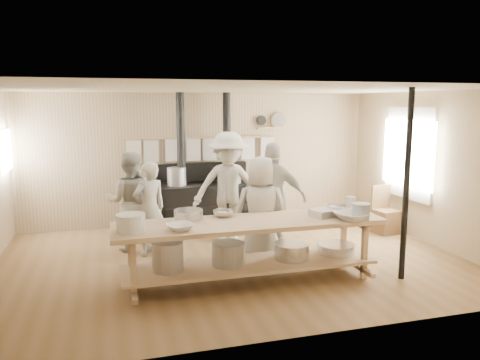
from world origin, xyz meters
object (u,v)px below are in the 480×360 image
Objects in this scene: stove at (205,200)px; roasting_pan at (327,212)px; cook_left at (131,201)px; prep_table at (249,245)px; chair at (386,219)px; cook_far_left at (150,209)px; cook_right at (273,198)px; cook_by_window at (228,187)px; cook_center at (261,211)px.

stove is 5.80× the size of roasting_pan.
cook_left is at bearing -141.78° from stove.
prep_table is 1.18m from roasting_pan.
prep_table is at bearing -158.52° from chair.
cook_far_left is 1.71× the size of chair.
cook_left reaches higher than roasting_pan.
cook_right is at bearing -68.32° from stove.
chair is at bearing -23.38° from stove.
cook_right reaches higher than roasting_pan.
stove is 3.26m from roasting_pan.
stove is 1.91m from cook_far_left.
roasting_pan is at bearing -69.79° from stove.
prep_table is 2.39m from cook_left.
roasting_pan is at bearing 123.96° from cook_far_left.
cook_left is at bearing 171.17° from chair.
cook_right is at bearing 107.78° from roasting_pan.
cook_by_window is 2.17m from roasting_pan.
cook_by_window is at bearing 168.08° from chair.
stove is 3.02m from prep_table.
prep_table is at bearing 72.88° from cook_center.
cook_far_left reaches higher than prep_table.
cook_by_window reaches higher than cook_right.
cook_far_left is 4.37m from chair.
prep_table is at bearing 139.26° from cook_left.
chair is (3.16, 1.65, -0.26)m from prep_table.
cook_left is (-0.27, 0.33, 0.07)m from cook_far_left.
cook_center reaches higher than cook_far_left.
cook_left is 1.85× the size of chair.
stove is 2.95× the size of chair.
roasting_pan is at bearing 155.11° from cook_left.
cook_by_window is 4.27× the size of roasting_pan.
cook_far_left is 0.84× the size of cook_right.
cook_by_window is at bearing -165.86° from cook_left.
cook_far_left reaches higher than roasting_pan.
cook_far_left is 3.35× the size of roasting_pan.
prep_table is at bearing -90.04° from stove.
cook_by_window is at bearing -27.95° from cook_right.
prep_table is 3.57m from chair.
roasting_pan reaches higher than prep_table.
prep_table is 2.21× the size of cook_left.
cook_left is (-1.46, -1.15, 0.30)m from stove.
cook_by_window is 3.05m from chair.
stove is 1.17m from cook_by_window.
cook_by_window is at bearing 114.88° from roasting_pan.
stove is 2.04m from cook_right.
cook_left reaches higher than chair.
cook_left is 2.32m from cook_right.
cook_far_left is (-1.19, -1.48, 0.23)m from stove.
chair is 1.96× the size of roasting_pan.
cook_far_left is at bearing 141.30° from cook_left.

